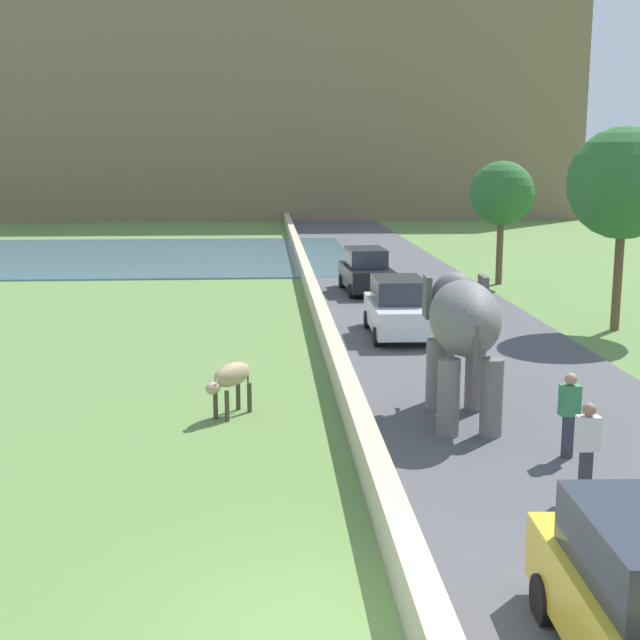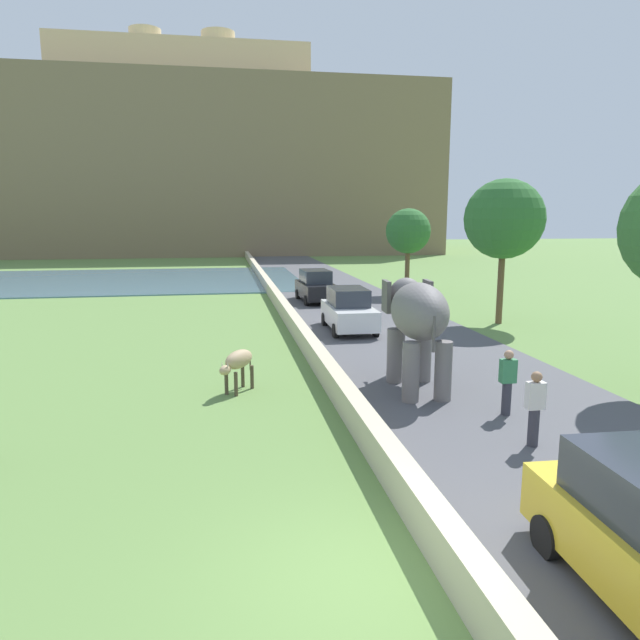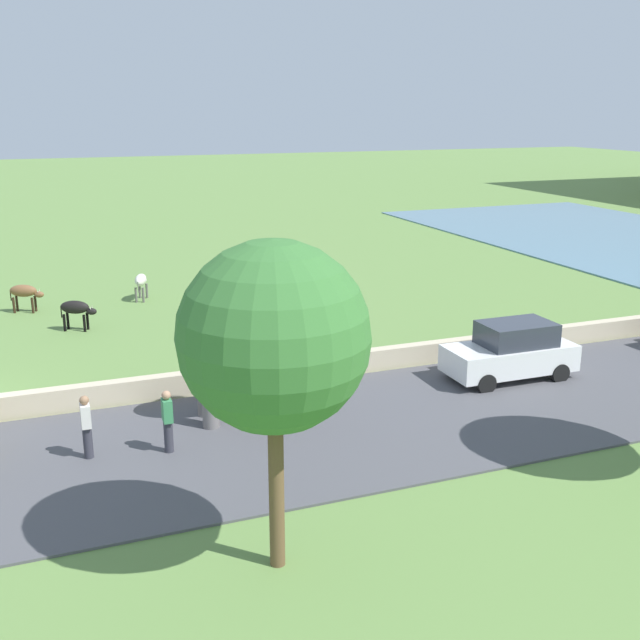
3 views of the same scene
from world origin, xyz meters
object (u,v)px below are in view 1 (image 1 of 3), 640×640
(person_beside_elephant, at_px, (569,414))
(person_trailing, at_px, (587,449))
(car_black, at_px, (366,271))
(cow_tan, at_px, (231,378))
(elephant, at_px, (463,325))
(car_white, at_px, (398,308))

(person_beside_elephant, bearing_deg, person_trailing, -101.20)
(car_black, distance_m, cow_tan, 16.74)
(elephant, distance_m, person_beside_elephant, 3.04)
(person_beside_elephant, relative_size, cow_tan, 1.24)
(elephant, height_order, cow_tan, elephant)
(person_beside_elephant, distance_m, car_black, 19.18)
(car_black, bearing_deg, cow_tan, -106.49)
(person_beside_elephant, height_order, cow_tan, person_beside_elephant)
(person_beside_elephant, distance_m, cow_tan, 6.92)
(car_white, relative_size, cow_tan, 3.05)
(person_trailing, relative_size, car_white, 0.41)
(car_white, distance_m, car_black, 8.37)
(cow_tan, bearing_deg, car_black, 73.51)
(elephant, height_order, person_trailing, elephant)
(person_trailing, distance_m, cow_tan, 7.63)
(car_black, bearing_deg, person_trailing, -87.05)
(elephant, xyz_separation_m, car_black, (-0.02, 16.70, -1.14))
(car_white, bearing_deg, elephant, -89.91)
(person_beside_elephant, bearing_deg, car_black, 94.32)
(person_trailing, height_order, cow_tan, person_trailing)
(car_white, xyz_separation_m, cow_tan, (-4.75, -7.68, -0.06))
(elephant, height_order, person_beside_elephant, elephant)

